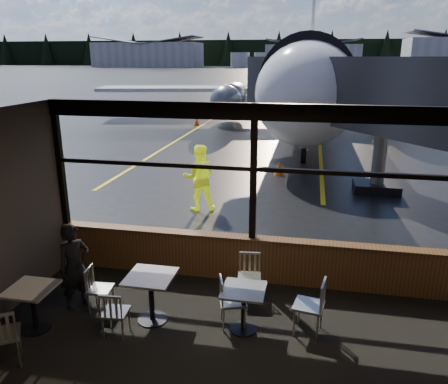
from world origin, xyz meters
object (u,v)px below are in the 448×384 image
(chair_mid_w, at_px, (100,289))
(passenger, at_px, (75,267))
(cafe_table_near, at_px, (244,310))
(cone_wing, at_px, (197,122))
(chair_mid_s, at_px, (115,313))
(cafe_table_left, at_px, (34,309))
(chair_near_n, at_px, (249,278))
(jet_bridge, at_px, (403,128))
(chair_near_w, at_px, (233,302))
(chair_left_s, at_px, (3,336))
(ground_crew, at_px, (199,178))
(cafe_table_mid, at_px, (152,298))
(chair_near_e, at_px, (309,306))
(airliner, at_px, (311,38))
(cone_nose, at_px, (279,168))

(chair_mid_w, relative_size, passenger, 0.53)
(cafe_table_near, relative_size, cone_wing, 1.47)
(cafe_table_near, bearing_deg, cone_wing, 106.70)
(chair_mid_s, distance_m, chair_mid_w, 0.84)
(cafe_table_left, distance_m, chair_near_n, 3.66)
(chair_mid_s, relative_size, cone_wing, 1.61)
(jet_bridge, bearing_deg, cafe_table_near, -115.99)
(jet_bridge, height_order, chair_near_w, jet_bridge)
(chair_left_s, distance_m, cone_wing, 23.09)
(chair_mid_w, bearing_deg, ground_crew, 170.76)
(cafe_table_left, xyz_separation_m, cone_wing, (-3.08, 22.04, -0.13))
(cafe_table_mid, relative_size, chair_near_e, 0.88)
(cafe_table_mid, xyz_separation_m, cafe_table_left, (-1.79, -0.62, -0.04))
(chair_near_w, bearing_deg, ground_crew, -177.32)
(airliner, bearing_deg, chair_left_s, -98.86)
(cafe_table_left, height_order, cone_nose, cafe_table_left)
(cafe_table_mid, distance_m, chair_near_n, 1.80)
(cone_wing, bearing_deg, chair_mid_w, -79.68)
(cafe_table_mid, bearing_deg, chair_mid_w, 173.16)
(chair_left_s, bearing_deg, jet_bridge, 17.76)
(jet_bridge, distance_m, chair_left_s, 11.14)
(cafe_table_mid, relative_size, chair_near_n, 0.96)
(cafe_table_mid, bearing_deg, chair_near_e, 4.04)
(passenger, xyz_separation_m, cone_nose, (2.81, 9.87, -0.52))
(chair_near_n, relative_size, chair_mid_w, 1.06)
(cafe_table_left, distance_m, chair_near_e, 4.44)
(cafe_table_mid, xyz_separation_m, cone_wing, (-4.86, 21.42, -0.17))
(chair_mid_w, bearing_deg, cafe_table_mid, 77.64)
(chair_left_s, height_order, cone_nose, chair_left_s)
(chair_near_n, relative_size, cone_wing, 1.71)
(cafe_table_left, distance_m, passenger, 0.93)
(cone_nose, bearing_deg, chair_near_w, -89.98)
(chair_near_n, xyz_separation_m, chair_mid_s, (-1.93, -1.48, -0.03))
(chair_near_e, xyz_separation_m, passenger, (-4.04, -0.02, 0.30))
(cafe_table_mid, distance_m, passenger, 1.51)
(chair_mid_w, bearing_deg, chair_near_e, 85.52)
(chair_left_s, bearing_deg, airliner, 47.13)
(chair_left_s, xyz_separation_m, cone_wing, (-3.16, 22.87, -0.22))
(chair_mid_w, relative_size, chair_left_s, 0.88)
(chair_left_s, relative_size, cone_nose, 1.83)
(chair_mid_w, xyz_separation_m, cone_nose, (2.34, 9.91, -0.16))
(cafe_table_mid, xyz_separation_m, chair_left_s, (-1.70, -1.45, 0.05))
(cafe_table_left, bearing_deg, chair_left_s, -84.11)
(cafe_table_near, height_order, chair_near_w, chair_near_w)
(chair_mid_w, bearing_deg, chair_near_n, 103.67)
(chair_mid_s, bearing_deg, chair_mid_w, 127.86)
(airliner, xyz_separation_m, cafe_table_left, (-3.94, -24.81, -5.07))
(chair_mid_w, distance_m, cone_wing, 21.66)
(chair_near_e, height_order, chair_left_s, chair_near_e)
(airliner, relative_size, chair_mid_w, 43.13)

